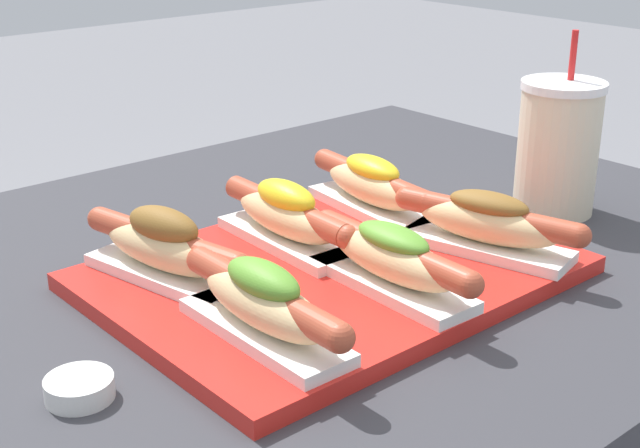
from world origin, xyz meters
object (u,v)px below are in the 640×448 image
object	(u,v)px
serving_tray	(332,273)
hot_dog_1	(392,258)
drink_cup	(558,147)
hot_dog_3	(165,247)
hot_dog_0	(264,303)
sauce_bowl	(79,387)
hot_dog_5	(372,185)
hot_dog_2	(487,223)
hot_dog_4	(288,216)

from	to	relation	value
serving_tray	hot_dog_1	xyz separation A→B (m)	(0.00, -0.08, 0.04)
serving_tray	drink_cup	distance (m)	0.36
hot_dog_3	hot_dog_0	bearing A→B (deg)	-90.29
sauce_bowl	hot_dog_5	bearing A→B (deg)	15.29
hot_dog_0	hot_dog_1	size ratio (longest dim) A/B	1.00
hot_dog_2	hot_dog_4	size ratio (longest dim) A/B	0.97
hot_dog_1	hot_dog_3	world-z (taller)	hot_dog_3
hot_dog_1	hot_dog_5	world-z (taller)	hot_dog_5
hot_dog_5	sauce_bowl	bearing A→B (deg)	-164.71
hot_dog_3	drink_cup	world-z (taller)	drink_cup
hot_dog_2	hot_dog_3	world-z (taller)	hot_dog_3
serving_tray	hot_dog_3	distance (m)	0.18
hot_dog_2	sauce_bowl	size ratio (longest dim) A/B	3.86
hot_dog_3	drink_cup	size ratio (longest dim) A/B	0.98
drink_cup	hot_dog_5	bearing A→B (deg)	151.30
serving_tray	hot_dog_5	world-z (taller)	hot_dog_5
hot_dog_1	hot_dog_2	bearing A→B (deg)	0.01
hot_dog_5	hot_dog_2	bearing A→B (deg)	-87.44
hot_dog_3	hot_dog_2	bearing A→B (deg)	-29.14
hot_dog_1	hot_dog_4	xyz separation A→B (m)	(-0.01, 0.15, 0.00)
hot_dog_0	drink_cup	xyz separation A→B (m)	(0.50, 0.05, 0.03)
hot_dog_1	sauce_bowl	distance (m)	0.32
hot_dog_5	sauce_bowl	xyz separation A→B (m)	(-0.45, -0.12, -0.04)
hot_dog_3	drink_cup	xyz separation A→B (m)	(0.50, -0.11, 0.03)
hot_dog_1	hot_dog_5	xyz separation A→B (m)	(0.14, 0.17, 0.00)
hot_dog_2	hot_dog_3	xyz separation A→B (m)	(-0.30, 0.17, 0.00)
hot_dog_0	hot_dog_3	bearing A→B (deg)	89.71
hot_dog_4	hot_dog_3	bearing A→B (deg)	174.87
hot_dog_3	hot_dog_4	bearing A→B (deg)	-5.13
hot_dog_5	drink_cup	size ratio (longest dim) A/B	0.99
hot_dog_4	drink_cup	bearing A→B (deg)	-15.50
serving_tray	hot_dog_5	bearing A→B (deg)	31.85
hot_dog_0	hot_dog_5	size ratio (longest dim) A/B	1.01
hot_dog_0	hot_dog_3	world-z (taller)	hot_dog_3
hot_dog_3	hot_dog_4	xyz separation A→B (m)	(0.15, -0.01, -0.00)
sauce_bowl	drink_cup	distance (m)	0.66
hot_dog_0	drink_cup	world-z (taller)	drink_cup
hot_dog_2	sauce_bowl	distance (m)	0.46
serving_tray	hot_dog_4	size ratio (longest dim) A/B	2.09
hot_dog_1	hot_dog_4	world-z (taller)	hot_dog_4
hot_dog_5	drink_cup	distance (m)	0.24
hot_dog_1	serving_tray	bearing A→B (deg)	93.32
hot_dog_2	serving_tray	bearing A→B (deg)	151.24
hot_dog_4	hot_dog_5	world-z (taller)	hot_dog_4
serving_tray	hot_dog_4	xyz separation A→B (m)	(-0.00, 0.07, 0.04)
hot_dog_3	hot_dog_1	bearing A→B (deg)	-47.24
drink_cup	hot_dog_4	bearing A→B (deg)	164.50
hot_dog_0	hot_dog_5	world-z (taller)	hot_dog_0
hot_dog_1	sauce_bowl	size ratio (longest dim) A/B	3.97
hot_dog_1	drink_cup	bearing A→B (deg)	9.13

